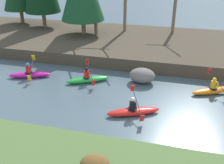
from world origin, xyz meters
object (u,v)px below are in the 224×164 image
at_px(kayaker_middle, 134,111).
at_px(kayaker_trailing, 88,79).
at_px(boulder_midstream, 142,76).
at_px(kayaker_lead, 215,90).
at_px(kayaker_far_back, 30,74).

height_order(kayaker_middle, kayaker_trailing, same).
distance_m(kayaker_trailing, boulder_midstream, 3.42).
xyz_separation_m(kayaker_lead, kayaker_trailing, (-7.63, -0.45, 0.02)).
bearing_deg(kayaker_middle, kayaker_far_back, 135.61).
xyz_separation_m(kayaker_middle, kayaker_far_back, (-7.35, 2.70, 0.00)).
xyz_separation_m(kayaker_middle, kayaker_trailing, (-3.44, 2.96, 0.00)).
distance_m(kayaker_middle, kayaker_far_back, 7.83).
xyz_separation_m(kayaker_lead, kayaker_far_back, (-11.54, -0.72, 0.02)).
bearing_deg(kayaker_lead, kayaker_trailing, 155.71).
height_order(kayaker_lead, kayaker_trailing, same).
xyz_separation_m(kayaker_trailing, kayaker_far_back, (-3.91, -0.26, 0.00)).
height_order(kayaker_middle, boulder_midstream, kayaker_middle).
bearing_deg(boulder_midstream, kayaker_far_back, -171.43).
bearing_deg(kayaker_far_back, kayaker_trailing, -15.56).
distance_m(kayaker_far_back, boulder_midstream, 7.31).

